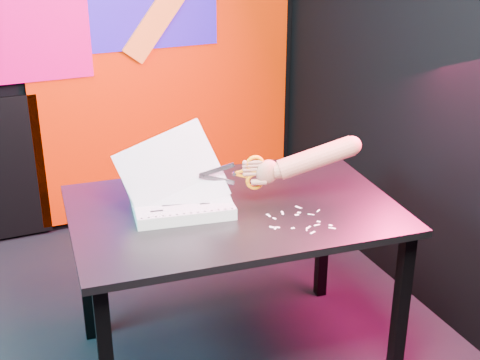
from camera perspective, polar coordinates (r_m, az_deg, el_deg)
name	(u,v)px	position (r m, az deg, el deg)	size (l,w,h in m)	color
room	(104,65)	(2.40, -11.53, 9.56)	(3.01, 3.01, 2.71)	black
backdrop	(64,77)	(3.91, -14.81, 8.50)	(2.88, 0.05, 2.08)	red
work_table	(234,225)	(2.70, -0.56, -3.85)	(1.35, 0.96, 0.75)	black
printout_stack	(181,202)	(2.64, -5.03, -1.92)	(0.45, 0.33, 0.36)	silver
scissors	(250,173)	(2.63, 0.90, 0.61)	(0.25, 0.08, 0.15)	beige
hand_forearm	(308,160)	(2.65, 5.80, 1.70)	(0.45, 0.16, 0.19)	#A76E5C
paper_clippings	(299,221)	(2.56, 5.03, -3.47)	(0.25, 0.24, 0.00)	white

